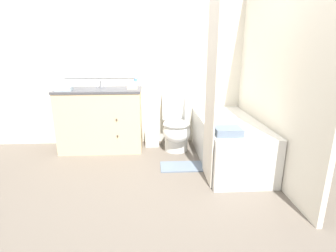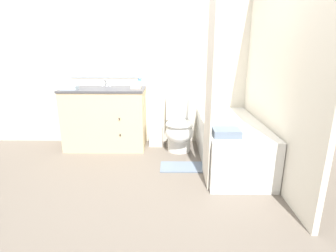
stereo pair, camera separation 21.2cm
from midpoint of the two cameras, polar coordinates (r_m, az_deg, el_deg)
ground_plane at (r=2.68m, az=-1.74°, el=-15.84°), size 14.00×14.00×0.00m
wall_back at (r=3.99m, az=-0.98°, el=13.99°), size 8.00×0.06×2.50m
wall_right at (r=3.36m, az=23.15°, el=12.15°), size 0.05×2.70×2.50m
vanity_cabinet at (r=3.92m, az=-11.96°, el=1.70°), size 1.17×0.56×0.89m
sink_faucet at (r=4.00m, az=-11.84°, el=8.90°), size 0.14×0.12×0.12m
toilet at (r=3.78m, az=4.04°, el=-0.41°), size 0.39×0.67×0.78m
bathtub at (r=3.48m, az=15.05°, el=-3.38°), size 0.71×1.59×0.56m
shower_curtain at (r=2.76m, az=11.11°, el=6.65°), size 0.01×0.46×1.94m
wastebasket at (r=3.99m, az=-1.18°, el=-2.16°), size 0.20×0.17×0.30m
tissue_box at (r=3.74m, az=-5.34°, el=8.86°), size 0.14×0.14×0.12m
soap_dispenser at (r=3.81m, az=-4.55°, el=9.38°), size 0.05×0.05×0.16m
hand_towel_folded at (r=3.83m, az=-19.22°, el=7.89°), size 0.22×0.14×0.05m
bath_towel_folded at (r=2.81m, az=14.69°, el=-1.39°), size 0.28×0.23×0.08m
bath_mat at (r=3.32m, az=5.20°, el=-8.89°), size 0.57×0.30×0.02m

